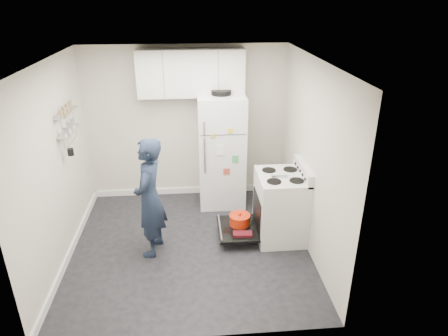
{
  "coord_description": "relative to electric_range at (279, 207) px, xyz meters",
  "views": [
    {
      "loc": [
        0.07,
        -4.62,
        3.23
      ],
      "look_at": [
        0.49,
        0.25,
        1.05
      ],
      "focal_mm": 32.0,
      "sensor_mm": 36.0,
      "label": 1
    }
  ],
  "objects": [
    {
      "name": "refrigerator",
      "position": [
        -0.72,
        1.1,
        0.44
      ],
      "size": [
        0.72,
        0.74,
        1.87
      ],
      "color": "white",
      "rests_on": "ground"
    },
    {
      "name": "electric_range",
      "position": [
        0.0,
        0.0,
        0.0
      ],
      "size": [
        0.66,
        0.76,
        1.1
      ],
      "color": "silver",
      "rests_on": "ground"
    },
    {
      "name": "room",
      "position": [
        -1.29,
        -0.12,
        0.74
      ],
      "size": [
        3.21,
        3.21,
        2.51
      ],
      "color": "black",
      "rests_on": "ground"
    },
    {
      "name": "open_oven_door",
      "position": [
        -0.57,
        0.04,
        -0.28
      ],
      "size": [
        0.55,
        0.7,
        0.23
      ],
      "color": "black",
      "rests_on": "ground"
    },
    {
      "name": "upper_cabinets",
      "position": [
        -1.16,
        1.28,
        1.63
      ],
      "size": [
        1.6,
        0.33,
        0.7
      ],
      "primitive_type": "cube",
      "color": "silver",
      "rests_on": "room"
    },
    {
      "name": "person",
      "position": [
        -1.75,
        -0.21,
        0.34
      ],
      "size": [
        0.5,
        0.65,
        1.61
      ],
      "primitive_type": "imported",
      "rotation": [
        0.0,
        0.0,
        -1.78
      ],
      "color": "#192338",
      "rests_on": "ground"
    },
    {
      "name": "wall_shelf_rack",
      "position": [
        -2.78,
        0.34,
        1.21
      ],
      "size": [
        0.14,
        0.6,
        0.61
      ],
      "color": "#B2B2B7",
      "rests_on": "room"
    }
  ]
}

